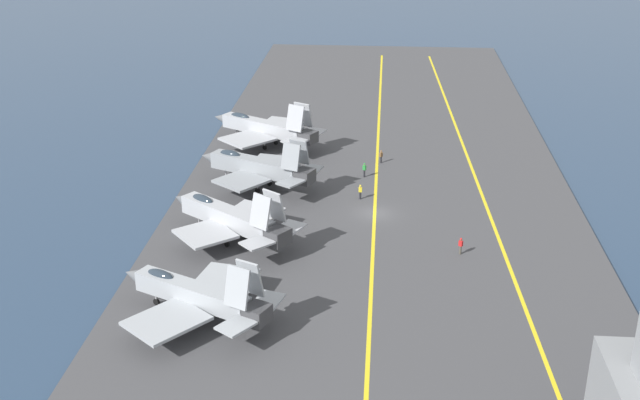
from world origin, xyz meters
name	(u,v)px	position (x,y,z in m)	size (l,w,h in m)	color
ground_plane	(375,216)	(0.00, 0.00, 0.00)	(2000.00, 2000.00, 0.00)	navy
carrier_deck	(375,215)	(0.00, 0.00, 0.20)	(172.38, 45.90, 0.40)	#424244
deck_stripe_foul_line	(490,217)	(0.00, -12.62, 0.40)	(155.14, 0.36, 0.01)	yellow
deck_stripe_centerline	(375,213)	(0.00, 0.00, 0.40)	(155.14, 0.36, 0.01)	yellow
parked_jet_nearest	(196,295)	(-23.29, 14.62, 2.73)	(13.95, 15.05, 6.52)	#9EA3A8
parked_jet_second	(229,217)	(-7.97, 14.62, 2.93)	(13.22, 15.36, 6.68)	#A8AAAF
parked_jet_third	(257,167)	(6.29, 14.01, 3.09)	(12.48, 15.50, 6.63)	gray
parked_jet_fourth	(265,128)	(21.35, 15.27, 3.02)	(14.03, 16.65, 6.83)	#A8AAAF
crew_brown_vest	(381,156)	(16.04, -0.50, 1.34)	(0.45, 0.45, 1.71)	#232328
crew_green_vest	(364,169)	(10.85, 1.48, 1.41)	(0.42, 0.46, 1.83)	#232328
crew_red_vest	(461,245)	(-9.27, -8.61, 1.37)	(0.44, 0.46, 1.76)	#4C473D
crew_yellow_vest	(360,191)	(3.87, 1.74, 1.36)	(0.27, 0.39, 1.75)	#232328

